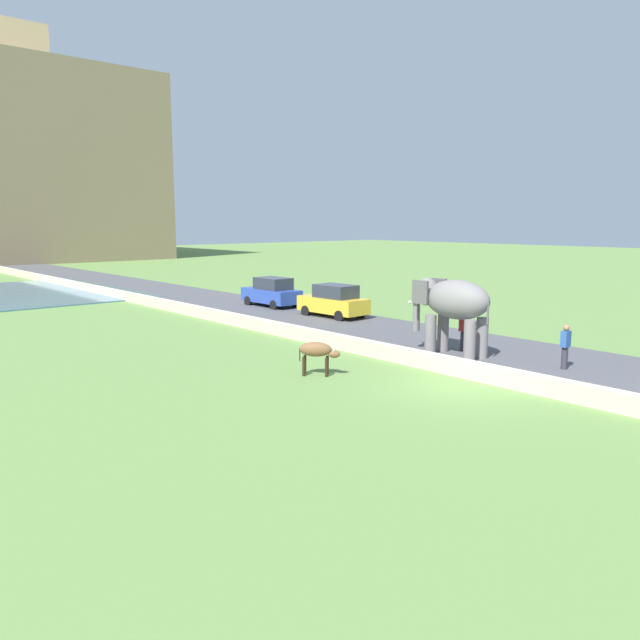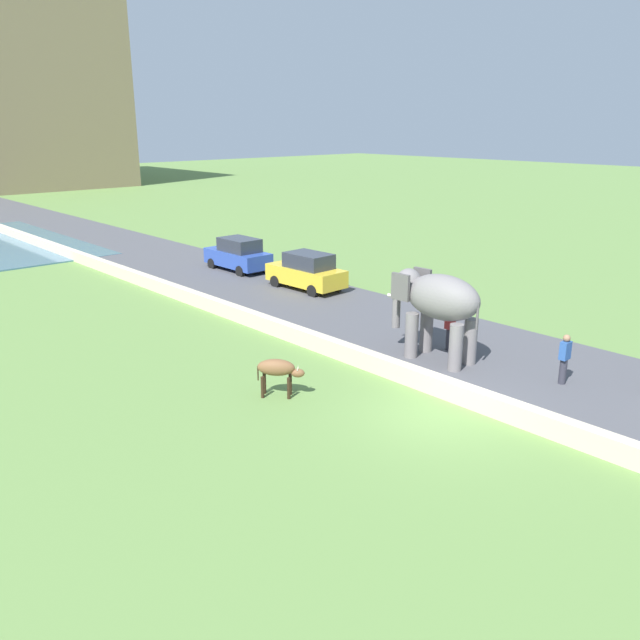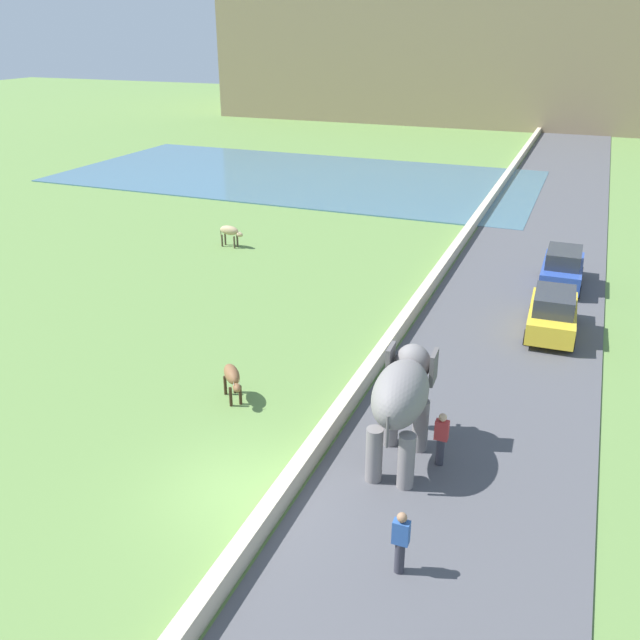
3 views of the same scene
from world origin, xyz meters
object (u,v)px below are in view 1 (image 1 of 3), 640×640
(person_trailing, at_px, (565,346))
(cow_brown, at_px, (317,351))
(person_beside_elephant, at_px, (463,330))
(elephant, at_px, (452,304))
(car_blue, at_px, (272,292))
(car_yellow, at_px, (334,301))

(person_trailing, height_order, cow_brown, person_trailing)
(person_beside_elephant, distance_m, person_trailing, 4.19)
(elephant, bearing_deg, person_beside_elephant, 10.00)
(person_trailing, relative_size, car_blue, 0.41)
(person_beside_elephant, bearing_deg, elephant, -170.00)
(person_trailing, bearing_deg, person_beside_elephant, 90.78)
(car_blue, bearing_deg, person_trailing, -95.91)
(elephant, relative_size, car_yellow, 0.86)
(elephant, xyz_separation_m, person_trailing, (1.13, -4.00, -1.16))
(car_blue, distance_m, cow_brown, 16.96)
(car_blue, xyz_separation_m, cow_brown, (-8.92, -14.42, -0.06))
(cow_brown, bearing_deg, car_yellow, 44.81)
(elephant, distance_m, person_beside_elephant, 1.59)
(person_beside_elephant, distance_m, cow_brown, 6.91)
(elephant, xyz_separation_m, person_beside_elephant, (1.07, 0.19, -1.16))
(person_trailing, distance_m, car_yellow, 14.22)
(person_trailing, bearing_deg, cow_brown, 142.93)
(person_trailing, distance_m, cow_brown, 8.64)
(elephant, relative_size, cow_brown, 2.77)
(elephant, height_order, car_blue, elephant)
(elephant, relative_size, person_trailing, 2.14)
(person_trailing, xyz_separation_m, car_yellow, (2.03, 14.08, 0.03))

